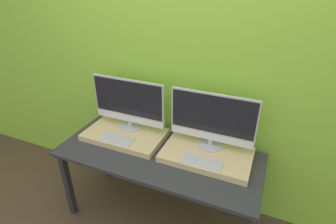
{
  "coord_description": "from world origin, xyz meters",
  "views": [
    {
      "loc": [
        0.73,
        -1.18,
        1.98
      ],
      "look_at": [
        0.0,
        0.53,
        0.98
      ],
      "focal_mm": 28.0,
      "sensor_mm": 36.0,
      "label": 1
    }
  ],
  "objects_px": {
    "monitor_left": "(129,103)",
    "monitor_right": "(212,120)",
    "keyboard_right": "(202,162)",
    "keyboard_left": "(116,139)"
  },
  "relations": [
    {
      "from": "monitor_left",
      "to": "monitor_right",
      "type": "xyz_separation_m",
      "value": [
        0.73,
        0.0,
        0.0
      ]
    },
    {
      "from": "keyboard_right",
      "to": "keyboard_left",
      "type": "bearing_deg",
      "value": 180.0
    },
    {
      "from": "monitor_right",
      "to": "keyboard_right",
      "type": "relative_size",
      "value": 2.24
    },
    {
      "from": "monitor_left",
      "to": "monitor_right",
      "type": "relative_size",
      "value": 1.0
    },
    {
      "from": "monitor_right",
      "to": "monitor_left",
      "type": "bearing_deg",
      "value": 180.0
    },
    {
      "from": "keyboard_left",
      "to": "monitor_left",
      "type": "bearing_deg",
      "value": 90.0
    },
    {
      "from": "monitor_right",
      "to": "keyboard_right",
      "type": "bearing_deg",
      "value": -90.0
    },
    {
      "from": "keyboard_left",
      "to": "monitor_right",
      "type": "relative_size",
      "value": 0.45
    },
    {
      "from": "keyboard_left",
      "to": "keyboard_right",
      "type": "xyz_separation_m",
      "value": [
        0.73,
        0.0,
        0.0
      ]
    },
    {
      "from": "monitor_left",
      "to": "keyboard_right",
      "type": "relative_size",
      "value": 2.24
    }
  ]
}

